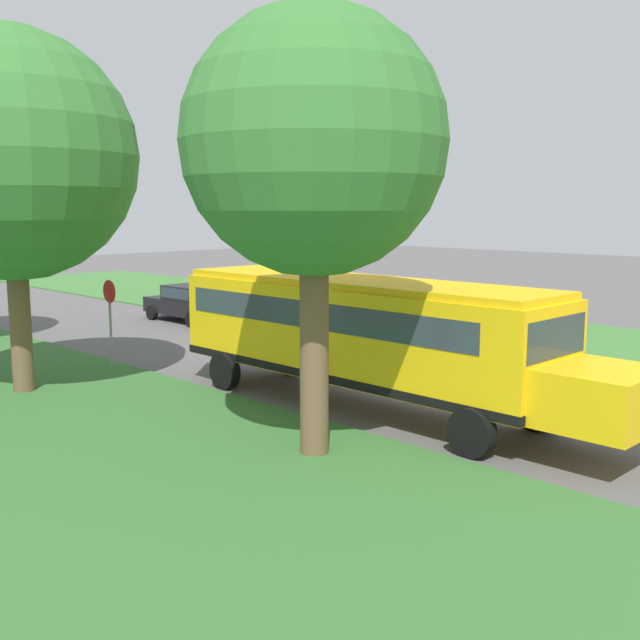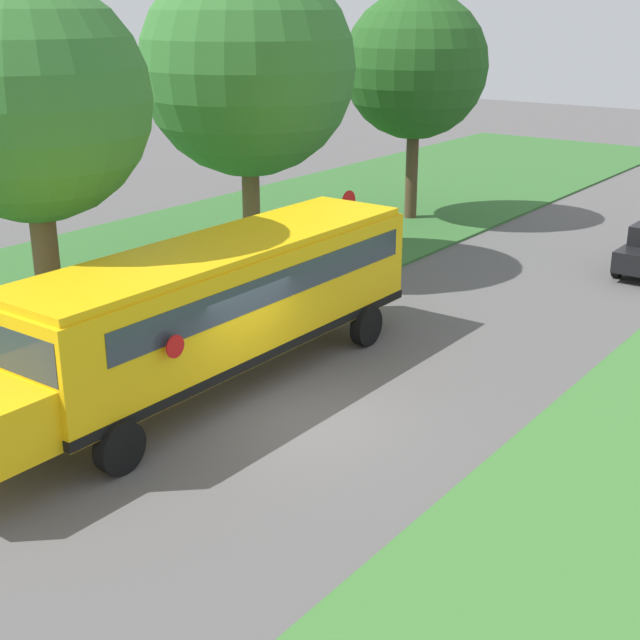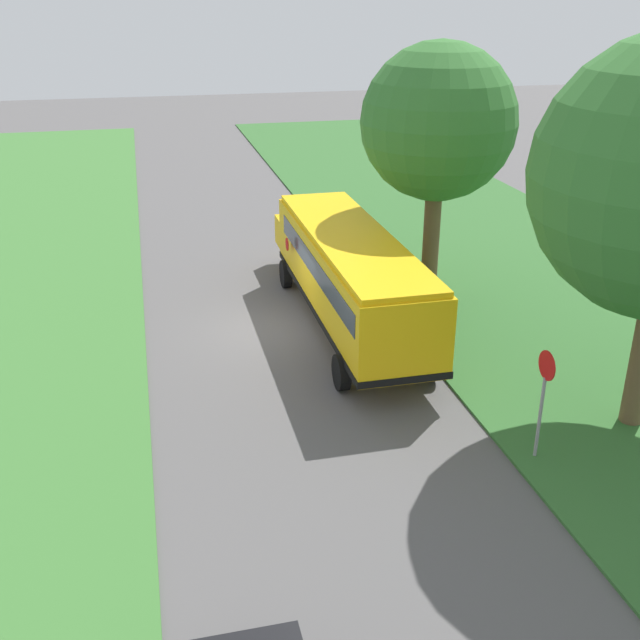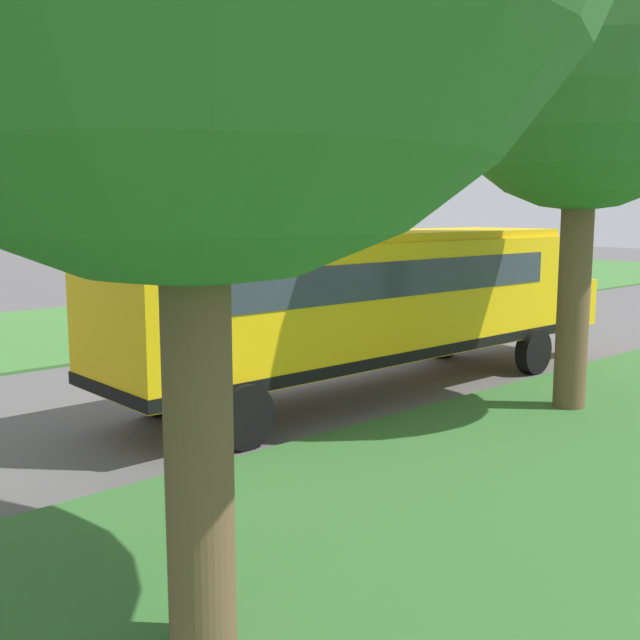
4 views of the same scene
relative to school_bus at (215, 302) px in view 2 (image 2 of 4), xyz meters
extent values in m
plane|color=#565454|center=(2.35, -0.30, -1.92)|extent=(120.00, 120.00, 0.00)
cube|color=yellow|center=(0.00, 0.29, -0.02)|extent=(2.50, 10.50, 2.20)
cube|color=yellow|center=(0.00, 0.29, 1.16)|extent=(2.35, 10.29, 0.16)
cube|color=black|center=(0.00, 0.29, -1.00)|extent=(2.54, 10.54, 0.20)
cube|color=#2D3842|center=(0.00, 0.59, 0.44)|extent=(2.53, 9.24, 0.64)
cube|color=#2D3842|center=(0.00, -4.91, 0.44)|extent=(2.25, 0.12, 0.80)
cylinder|color=red|center=(1.43, -2.60, 0.13)|extent=(0.03, 0.44, 0.44)
cylinder|color=black|center=(1.25, -3.91, -1.42)|extent=(0.30, 1.00, 1.00)
cylinder|color=black|center=(-1.25, -3.91, -1.42)|extent=(0.30, 1.00, 1.00)
cylinder|color=black|center=(1.25, 3.96, -1.42)|extent=(0.30, 1.00, 1.00)
cylinder|color=black|center=(-1.25, 3.96, -1.42)|extent=(0.30, 1.00, 1.00)
cylinder|color=black|center=(4.25, 13.32, -1.60)|extent=(0.22, 0.64, 0.64)
cylinder|color=brown|center=(-3.39, -1.68, 0.17)|extent=(0.56, 0.56, 4.18)
sphere|color=#33702D|center=(-3.39, -1.68, 4.14)|extent=(5.02, 5.02, 5.02)
sphere|color=#33702D|center=(-3.13, -2.38, 4.06)|extent=(3.16, 3.16, 3.16)
cylinder|color=brown|center=(-5.31, 7.33, -0.03)|extent=(0.54, 0.54, 3.78)
sphere|color=#33702D|center=(-5.31, 7.33, 4.25)|extent=(6.38, 6.38, 6.38)
sphere|color=#33702D|center=(-5.51, 8.05, 4.38)|extent=(3.84, 3.84, 3.84)
cylinder|color=#4C3826|center=(-4.91, 16.26, -0.04)|extent=(0.46, 0.46, 3.77)
sphere|color=#23561E|center=(-4.91, 16.26, 3.85)|extent=(5.35, 5.35, 5.35)
sphere|color=#23561E|center=(-4.63, 16.09, 4.17)|extent=(3.29, 3.29, 3.29)
cylinder|color=gray|center=(-2.25, 8.19, -0.87)|extent=(0.08, 0.08, 2.10)
cylinder|color=red|center=(-2.25, 8.19, 0.48)|extent=(0.03, 0.68, 0.68)
camera|label=1|loc=(-13.32, -11.86, 2.93)|focal=42.00mm
camera|label=2|loc=(12.53, -13.13, 6.01)|focal=50.00mm
camera|label=3|loc=(5.93, 21.18, 7.95)|focal=42.00mm
camera|label=4|loc=(-10.12, 10.39, 1.64)|focal=42.00mm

